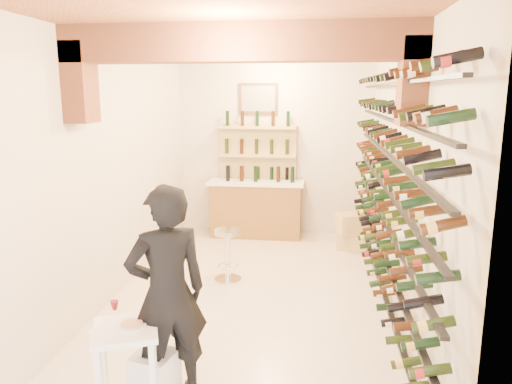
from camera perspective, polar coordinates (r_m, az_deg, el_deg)
ground at (r=6.31m, az=-0.35°, el=-12.19°), size 6.00×6.00×0.00m
room_shell at (r=5.52m, az=-0.75°, el=8.53°), size 3.52×6.02×3.21m
wine_rack at (r=5.86m, az=14.64°, el=1.41°), size 0.32×5.70×2.56m
back_counter at (r=8.68m, az=0.00°, el=-1.81°), size 1.70×0.62×1.29m
back_shelving at (r=8.79m, az=0.20°, el=2.59°), size 1.40×0.31×2.73m
tasting_table at (r=4.17m, az=-15.13°, el=-16.79°), size 0.64×0.64×0.88m
white_stool at (r=4.43m, az=-11.90°, el=-20.57°), size 0.40×0.40×0.42m
person at (r=4.12m, az=-10.48°, el=-11.79°), size 0.81×0.74×1.85m
chrome_barstool at (r=6.66m, az=-3.37°, el=-7.00°), size 0.38×0.38×0.73m
crate_lower at (r=8.17m, az=11.44°, el=-5.70°), size 0.56×0.46×0.29m
crate_upper at (r=8.09m, az=11.52°, el=-3.63°), size 0.64×0.53×0.32m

